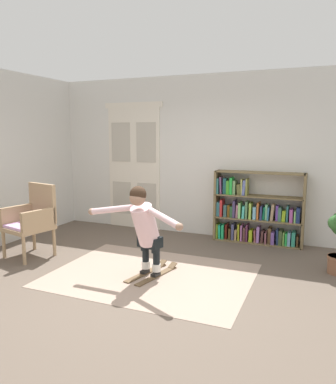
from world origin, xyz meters
name	(u,v)px	position (x,y,z in m)	size (l,w,h in m)	color
ground_plane	(145,285)	(0.00, 0.00, 0.00)	(7.20, 7.20, 0.00)	brown
back_wall	(207,156)	(0.00, 2.60, 1.45)	(6.00, 0.10, 2.90)	silver
double_door	(134,166)	(-1.47, 2.54, 1.23)	(1.22, 0.05, 2.45)	silver
rug	(151,275)	(-0.07, 0.34, 0.00)	(2.60, 1.93, 0.01)	tan
bookshelf	(254,213)	(0.92, 2.39, 0.51)	(1.50, 0.30, 1.23)	brown
wicker_chair	(32,218)	(-2.09, 0.38, 0.58)	(0.72, 0.72, 1.10)	tan
skis_pair	(152,273)	(-0.06, 0.37, 0.02)	(0.45, 0.87, 0.07)	brown
person_skier	(144,224)	(-0.10, 0.21, 0.73)	(1.46, 0.71, 1.15)	white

